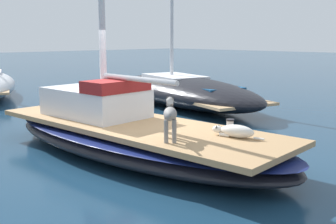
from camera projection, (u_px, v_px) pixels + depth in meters
ground_plane at (134, 155)px, 8.39m from camera, size 120.00×120.00×0.00m
sailboat_main at (134, 139)px, 8.33m from camera, size 3.03×7.40×0.66m
cabin_house at (97, 100)px, 8.94m from camera, size 1.56×2.32×0.84m
dog_white at (235, 131)px, 7.06m from camera, size 0.39×0.94×0.22m
dog_grey at (170, 115)px, 6.84m from camera, size 0.71×0.74×0.70m
deck_winch at (230, 125)px, 7.58m from camera, size 0.16×0.16×0.21m
moored_boat_starboard_side at (183, 90)px, 14.48m from camera, size 4.59×8.41×8.43m
mooring_buoy at (209, 101)px, 14.09m from camera, size 0.44×0.44×0.44m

